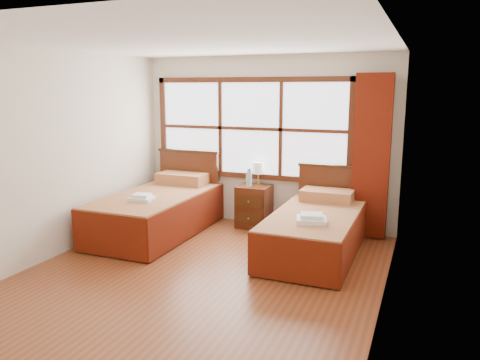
% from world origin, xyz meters
% --- Properties ---
extents(floor, '(4.50, 4.50, 0.00)m').
position_xyz_m(floor, '(0.00, 0.00, 0.00)').
color(floor, brown).
rests_on(floor, ground).
extents(ceiling, '(4.50, 4.50, 0.00)m').
position_xyz_m(ceiling, '(0.00, 0.00, 2.60)').
color(ceiling, white).
rests_on(ceiling, wall_back).
extents(wall_back, '(4.00, 0.00, 4.00)m').
position_xyz_m(wall_back, '(0.00, 2.25, 1.30)').
color(wall_back, silver).
rests_on(wall_back, floor).
extents(wall_left, '(0.00, 4.50, 4.50)m').
position_xyz_m(wall_left, '(-2.00, 0.00, 1.30)').
color(wall_left, silver).
rests_on(wall_left, floor).
extents(wall_right, '(0.00, 4.50, 4.50)m').
position_xyz_m(wall_right, '(2.00, 0.00, 1.30)').
color(wall_right, silver).
rests_on(wall_right, floor).
extents(window, '(3.16, 0.06, 1.56)m').
position_xyz_m(window, '(-0.25, 2.21, 1.50)').
color(window, white).
rests_on(window, wall_back).
extents(curtain, '(0.50, 0.16, 2.30)m').
position_xyz_m(curtain, '(1.60, 2.11, 1.17)').
color(curtain, '#66180A').
rests_on(curtain, wall_back).
extents(bed_left, '(1.15, 2.24, 1.13)m').
position_xyz_m(bed_left, '(-1.30, 1.20, 0.34)').
color(bed_left, '#391E0B').
rests_on(bed_left, floor).
extents(bed_right, '(1.05, 2.07, 1.02)m').
position_xyz_m(bed_right, '(1.05, 1.20, 0.31)').
color(bed_right, '#391E0B').
rests_on(bed_right, floor).
extents(nightstand, '(0.49, 0.48, 0.65)m').
position_xyz_m(nightstand, '(-0.10, 1.99, 0.32)').
color(nightstand, '#4D2210').
rests_on(nightstand, floor).
extents(towels_left, '(0.34, 0.31, 0.09)m').
position_xyz_m(towels_left, '(-1.27, 0.71, 0.64)').
color(towels_left, white).
rests_on(towels_left, bed_left).
extents(towels_right, '(0.42, 0.39, 0.10)m').
position_xyz_m(towels_right, '(1.10, 0.72, 0.59)').
color(towels_right, white).
rests_on(towels_right, bed_right).
extents(lamp, '(0.18, 0.18, 0.35)m').
position_xyz_m(lamp, '(-0.08, 2.13, 0.89)').
color(lamp, gold).
rests_on(lamp, nightstand).
extents(bottle_near, '(0.07, 0.07, 0.27)m').
position_xyz_m(bottle_near, '(-0.16, 1.97, 0.77)').
color(bottle_near, '#A9C8D9').
rests_on(bottle_near, nightstand).
extents(bottle_far, '(0.07, 0.07, 0.26)m').
position_xyz_m(bottle_far, '(-0.18, 1.96, 0.77)').
color(bottle_far, '#A9C8D9').
rests_on(bottle_far, nightstand).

